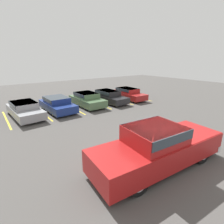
{
  "coord_description": "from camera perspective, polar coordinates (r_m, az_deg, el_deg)",
  "views": [
    {
      "loc": [
        -5.67,
        -4.22,
        4.34
      ],
      "look_at": [
        0.76,
        4.49,
        1.0
      ],
      "focal_mm": 28.0,
      "sensor_mm": 36.0,
      "label": 1
    }
  ],
  "objects": [
    {
      "name": "ground_plane",
      "position": [
        8.29,
        14.89,
        -15.04
      ],
      "size": [
        60.0,
        60.0,
        0.0
      ],
      "primitive_type": "plane",
      "color": "#4C4947"
    },
    {
      "name": "stall_stripe_a",
      "position": [
        15.08,
        -31.2,
        -2.14
      ],
      "size": [
        0.12,
        4.84,
        0.01
      ],
      "primitive_type": "cube",
      "color": "yellow",
      "rests_on": "ground_plane"
    },
    {
      "name": "stall_stripe_b",
      "position": [
        15.46,
        -21.58,
        -0.38
      ],
      "size": [
        0.12,
        4.84,
        0.01
      ],
      "primitive_type": "cube",
      "color": "yellow",
      "rests_on": "ground_plane"
    },
    {
      "name": "stall_stripe_c",
      "position": [
        16.27,
        -12.69,
        1.26
      ],
      "size": [
        0.12,
        4.84,
        0.01
      ],
      "primitive_type": "cube",
      "color": "yellow",
      "rests_on": "ground_plane"
    },
    {
      "name": "stall_stripe_d",
      "position": [
        17.45,
        -4.8,
        2.69
      ],
      "size": [
        0.12,
        4.84,
        0.01
      ],
      "primitive_type": "cube",
      "color": "yellow",
      "rests_on": "ground_plane"
    },
    {
      "name": "stall_stripe_e",
      "position": [
        18.91,
        2.0,
        3.88
      ],
      "size": [
        0.12,
        4.84,
        0.01
      ],
      "primitive_type": "cube",
      "color": "yellow",
      "rests_on": "ground_plane"
    },
    {
      "name": "stall_stripe_f",
      "position": [
        20.61,
        7.76,
        4.84
      ],
      "size": [
        0.12,
        4.84,
        0.01
      ],
      "primitive_type": "cube",
      "color": "yellow",
      "rests_on": "ground_plane"
    },
    {
      "name": "pickup_truck",
      "position": [
        7.52,
        15.14,
        -10.75
      ],
      "size": [
        6.08,
        2.44,
        1.82
      ],
      "rotation": [
        0.0,
        0.0,
        -0.08
      ],
      "color": "#A51919",
      "rests_on": "ground_plane"
    },
    {
      "name": "parked_sedan_a",
      "position": [
        14.89,
        -26.62,
        0.88
      ],
      "size": [
        2.07,
        4.58,
        1.19
      ],
      "rotation": [
        0.0,
        0.0,
        -1.5
      ],
      "color": "gray",
      "rests_on": "ground_plane"
    },
    {
      "name": "parked_sedan_b",
      "position": [
        15.54,
        -17.46,
        2.6
      ],
      "size": [
        1.97,
        4.27,
        1.22
      ],
      "rotation": [
        0.0,
        0.0,
        -1.54
      ],
      "color": "navy",
      "rests_on": "ground_plane"
    },
    {
      "name": "parked_sedan_c",
      "position": [
        16.64,
        -8.18,
        4.25
      ],
      "size": [
        1.84,
        4.26,
        1.27
      ],
      "rotation": [
        0.0,
        0.0,
        -1.57
      ],
      "color": "#4C6B47",
      "rests_on": "ground_plane"
    },
    {
      "name": "parked_sedan_d",
      "position": [
        17.89,
        -1.27,
        5.25
      ],
      "size": [
        1.95,
        4.69,
        1.23
      ],
      "rotation": [
        0.0,
        0.0,
        -1.52
      ],
      "color": "#232326",
      "rests_on": "ground_plane"
    },
    {
      "name": "parked_sedan_e",
      "position": [
        19.45,
        5.17,
        6.12
      ],
      "size": [
        1.93,
        4.66,
        1.21
      ],
      "rotation": [
        0.0,
        0.0,
        -1.62
      ],
      "color": "maroon",
      "rests_on": "ground_plane"
    },
    {
      "name": "wheel_stop_curb",
      "position": [
        19.21,
        -13.09,
        3.85
      ],
      "size": [
        1.62,
        0.2,
        0.14
      ],
      "primitive_type": "cube",
      "color": "#B7B2A8",
      "rests_on": "ground_plane"
    }
  ]
}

